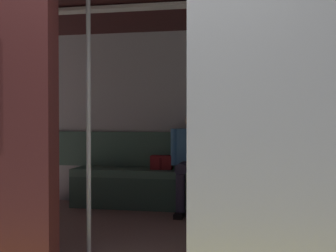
{
  "coord_description": "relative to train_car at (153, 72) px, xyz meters",
  "views": [
    {
      "loc": [
        -0.83,
        2.65,
        1.1
      ],
      "look_at": [
        -0.08,
        -1.31,
        1.03
      ],
      "focal_mm": 45.03,
      "sensor_mm": 36.0,
      "label": 1
    }
  ],
  "objects": [
    {
      "name": "train_car",
      "position": [
        0.0,
        0.0,
        0.0
      ],
      "size": [
        6.4,
        2.85,
        2.33
      ],
      "color": "silver",
      "rests_on": "ground_plane"
    },
    {
      "name": "bench_seat",
      "position": [
        -0.06,
        -1.09,
        -1.18
      ],
      "size": [
        2.64,
        0.44,
        0.48
      ],
      "color": "#4C7566",
      "rests_on": "ground_plane"
    },
    {
      "name": "book",
      "position": [
        -0.62,
        -1.13,
        -1.05
      ],
      "size": [
        0.15,
        0.22,
        0.03
      ],
      "primitive_type": "cube",
      "rotation": [
        0.0,
        0.0,
        -0.02
      ],
      "color": "#26598C",
      "rests_on": "bench_seat"
    },
    {
      "name": "person_seated",
      "position": [
        -0.25,
        -1.04,
        -0.85
      ],
      "size": [
        0.55,
        0.68,
        1.21
      ],
      "color": "#4C8CC6",
      "rests_on": "ground_plane"
    },
    {
      "name": "grab_pole_door",
      "position": [
        0.34,
        0.77,
        -0.45
      ],
      "size": [
        0.04,
        0.04,
        2.19
      ],
      "primitive_type": "cylinder",
      "color": "silver",
      "rests_on": "ground_plane"
    },
    {
      "name": "handbag",
      "position": [
        0.15,
        -1.14,
        -0.98
      ],
      "size": [
        0.26,
        0.15,
        0.17
      ],
      "color": "maroon",
      "rests_on": "bench_seat"
    }
  ]
}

